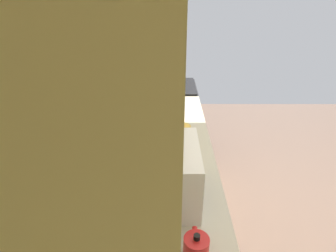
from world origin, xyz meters
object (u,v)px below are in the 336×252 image
oven_range (170,120)px  bowl (183,128)px  kettle (196,250)px  microwave (167,173)px

oven_range → bowl: (-1.15, -0.10, 0.47)m
bowl → kettle: size_ratio=0.87×
oven_range → kettle: bearing=-177.6°
microwave → oven_range: bearing=-0.7°
oven_range → microwave: size_ratio=2.30×
bowl → kettle: 1.28m
oven_range → microwave: 2.09m
microwave → bowl: 0.87m
kettle → microwave: bearing=16.4°
oven_range → microwave: (-2.00, 0.03, 0.61)m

